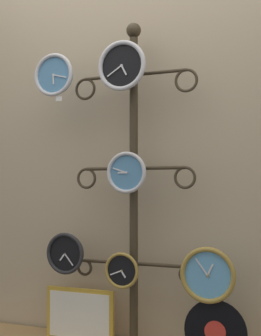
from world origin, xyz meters
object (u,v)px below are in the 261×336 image
(clock_middle_center, at_px, (127,173))
(vinyl_record, at_px, (215,332))
(clock_top_left, at_px, (54,75))
(clock_bottom_left, at_px, (65,253))
(clock_top_center, at_px, (122,66))
(picture_frame, at_px, (80,315))
(clock_bottom_right, at_px, (208,275))
(display_stand, at_px, (134,228))
(clock_bottom_center, at_px, (122,270))

(clock_middle_center, distance_m, vinyl_record, 0.95)
(clock_top_left, height_order, clock_bottom_left, clock_top_left)
(clock_top_center, relative_size, picture_frame, 0.67)
(clock_middle_center, bearing_deg, vinyl_record, -1.16)
(clock_top_left, bearing_deg, clock_bottom_right, 0.50)
(clock_top_left, distance_m, clock_bottom_right, 1.44)
(clock_top_left, height_order, clock_bottom_right, clock_top_left)
(clock_top_left, distance_m, clock_bottom_left, 1.05)
(picture_frame, bearing_deg, vinyl_record, -3.33)
(clock_top_center, xyz_separation_m, clock_bottom_left, (-0.36, 0.02, -1.06))
(clock_middle_center, relative_size, picture_frame, 0.55)
(clock_middle_center, height_order, picture_frame, clock_middle_center)
(display_stand, relative_size, clock_bottom_right, 6.58)
(clock_bottom_right, bearing_deg, clock_bottom_center, -179.52)
(clock_bottom_left, relative_size, clock_bottom_right, 0.83)
(display_stand, height_order, vinyl_record, display_stand)
(clock_top_left, xyz_separation_m, clock_top_center, (0.43, 0.00, 0.01))
(clock_bottom_left, bearing_deg, clock_top_left, -161.80)
(clock_bottom_center, height_order, vinyl_record, clock_bottom_center)
(clock_top_left, height_order, clock_middle_center, clock_top_left)
(clock_bottom_left, relative_size, vinyl_record, 0.75)
(clock_middle_center, bearing_deg, picture_frame, 173.25)
(display_stand, height_order, clock_bottom_right, display_stand)
(picture_frame, bearing_deg, clock_middle_center, -6.75)
(vinyl_record, bearing_deg, clock_bottom_center, -178.48)
(clock_middle_center, bearing_deg, clock_bottom_right, -2.44)
(clock_top_left, xyz_separation_m, clock_bottom_center, (0.43, 0.00, -1.12))
(clock_bottom_right, relative_size, vinyl_record, 0.90)
(display_stand, bearing_deg, clock_top_left, -167.03)
(clock_bottom_left, distance_m, picture_frame, 0.37)
(clock_bottom_right, bearing_deg, picture_frame, 175.81)
(display_stand, height_order, clock_top_left, display_stand)
(clock_middle_center, bearing_deg, clock_bottom_left, -179.40)
(clock_top_left, xyz_separation_m, clock_bottom_left, (0.07, 0.02, -1.05))
(clock_bottom_left, bearing_deg, clock_middle_center, 0.60)
(clock_bottom_right, bearing_deg, clock_top_center, -179.42)
(clock_bottom_right, xyz_separation_m, vinyl_record, (0.03, 0.01, -0.28))
(vinyl_record, xyz_separation_m, picture_frame, (-0.80, 0.05, -0.01))
(clock_top_left, xyz_separation_m, clock_bottom_right, (0.91, 0.01, -1.11))
(display_stand, bearing_deg, clock_bottom_center, -106.04)
(clock_bottom_right, relative_size, picture_frame, 0.68)
(clock_top_center, distance_m, clock_middle_center, 0.60)
(display_stand, xyz_separation_m, clock_top_center, (-0.03, -0.10, 0.91))
(display_stand, xyz_separation_m, clock_top_left, (-0.46, -0.11, 0.89))
(clock_bottom_right, xyz_separation_m, picture_frame, (-0.76, 0.06, -0.29))
(display_stand, relative_size, clock_bottom_left, 7.90)
(clock_middle_center, xyz_separation_m, clock_bottom_right, (0.46, -0.02, -0.53))
(display_stand, height_order, clock_bottom_center, display_stand)
(clock_middle_center, distance_m, clock_bottom_center, 0.54)
(clock_middle_center, height_order, clock_bottom_left, clock_middle_center)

